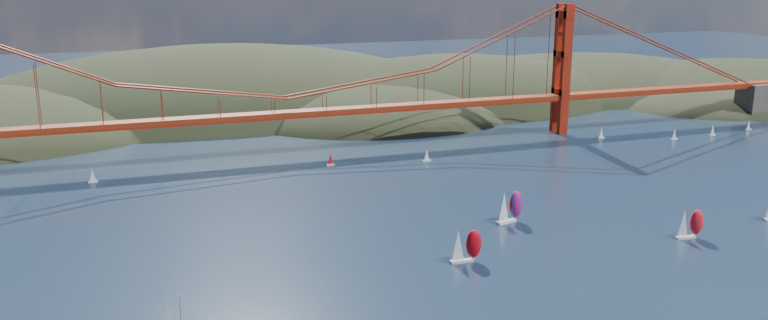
{
  "coord_description": "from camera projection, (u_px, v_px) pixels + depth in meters",
  "views": [
    {
      "loc": [
        -59.0,
        -94.67,
        68.83
      ],
      "look_at": [
        7.07,
        90.0,
        18.8
      ],
      "focal_mm": 35.0,
      "sensor_mm": 36.0,
      "label": 1
    }
  ],
  "objects": [
    {
      "name": "racer_0",
      "position": [
        466.0,
        245.0,
        180.33
      ],
      "size": [
        7.94,
        3.27,
        9.1
      ],
      "rotation": [
        0.0,
        0.0,
        -0.04
      ],
      "color": "silver",
      "rests_on": "ground"
    },
    {
      "name": "headlands",
      "position": [
        331.0,
        128.0,
        394.29
      ],
      "size": [
        725.0,
        225.0,
        96.0
      ],
      "color": "black",
      "rests_on": "ground"
    },
    {
      "name": "distant_boat_8",
      "position": [
        427.0,
        155.0,
        275.92
      ],
      "size": [
        3.0,
        2.0,
        4.7
      ],
      "color": "silver",
      "rests_on": "ground"
    },
    {
      "name": "racer_rwb",
      "position": [
        510.0,
        206.0,
        208.74
      ],
      "size": [
        8.91,
        4.86,
        9.98
      ],
      "rotation": [
        0.0,
        0.0,
        0.22
      ],
      "color": "white",
      "rests_on": "ground"
    },
    {
      "name": "distant_boat_9",
      "position": [
        330.0,
        159.0,
        270.29
      ],
      "size": [
        3.0,
        2.0,
        4.7
      ],
      "color": "silver",
      "rests_on": "ground"
    },
    {
      "name": "racer_1",
      "position": [
        690.0,
        223.0,
        196.4
      ],
      "size": [
        7.72,
        3.4,
        8.76
      ],
      "rotation": [
        0.0,
        0.0,
        -0.1
      ],
      "color": "white",
      "rests_on": "ground"
    },
    {
      "name": "distant_boat_3",
      "position": [
        92.0,
        176.0,
        248.44
      ],
      "size": [
        3.0,
        2.0,
        4.7
      ],
      "color": "silver",
      "rests_on": "ground"
    },
    {
      "name": "bridge",
      "position": [
        280.0,
        71.0,
        278.33
      ],
      "size": [
        552.0,
        12.0,
        55.0
      ],
      "color": "maroon",
      "rests_on": "ground"
    },
    {
      "name": "distant_boat_7",
      "position": [
        749.0,
        125.0,
        329.62
      ],
      "size": [
        3.0,
        2.0,
        4.7
      ],
      "color": "silver",
      "rests_on": "ground"
    },
    {
      "name": "distant_boat_4",
      "position": [
        601.0,
        133.0,
        313.64
      ],
      "size": [
        3.0,
        2.0,
        4.7
      ],
      "color": "silver",
      "rests_on": "ground"
    },
    {
      "name": "distant_boat_6",
      "position": [
        713.0,
        130.0,
        318.51
      ],
      "size": [
        3.0,
        2.0,
        4.7
      ],
      "color": "silver",
      "rests_on": "ground"
    },
    {
      "name": "distant_boat_5",
      "position": [
        674.0,
        134.0,
        310.85
      ],
      "size": [
        3.0,
        2.0,
        4.7
      ],
      "color": "silver",
      "rests_on": "ground"
    }
  ]
}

